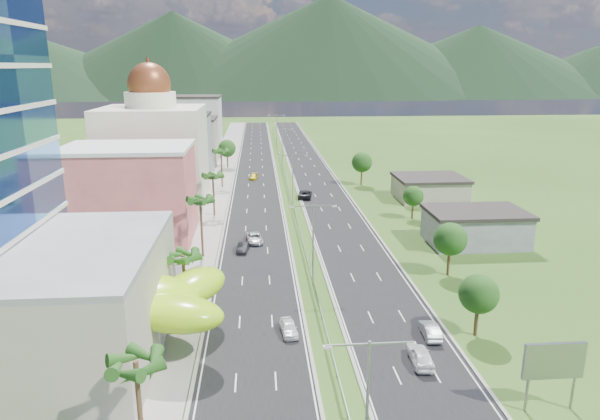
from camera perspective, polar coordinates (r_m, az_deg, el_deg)
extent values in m
plane|color=#2D5119|center=(62.30, 2.33, -11.57)|extent=(500.00, 500.00, 0.00)
cube|color=black|center=(147.91, -4.71, 4.18)|extent=(11.00, 260.00, 0.04)
cube|color=black|center=(148.60, 1.10, 4.28)|extent=(11.00, 260.00, 0.04)
cube|color=gray|center=(148.25, -8.39, 4.11)|extent=(7.00, 260.00, 0.12)
cube|color=gray|center=(130.33, -1.41, 3.00)|extent=(0.08, 216.00, 0.28)
cube|color=gray|center=(231.00, -2.83, 8.24)|extent=(0.10, 0.12, 0.70)
cylinder|color=gray|center=(38.30, 7.15, -20.93)|extent=(0.20, 0.20, 11.00)
cube|color=gray|center=(35.20, 5.07, -14.14)|extent=(2.88, 0.12, 0.12)
cube|color=gray|center=(35.75, 9.76, -13.81)|extent=(2.88, 0.12, 0.12)
cube|color=silver|center=(35.07, 2.94, -14.40)|extent=(0.60, 0.25, 0.18)
cube|color=silver|center=(36.12, 11.78, -13.79)|extent=(0.60, 0.25, 0.18)
cylinder|color=gray|center=(69.34, 1.40, -3.79)|extent=(0.20, 0.20, 11.00)
cube|color=gray|center=(67.68, 0.21, 0.43)|extent=(2.88, 0.12, 0.12)
cube|color=gray|center=(67.97, 2.63, 0.48)|extent=(2.88, 0.12, 0.12)
cube|color=silver|center=(67.62, -0.87, 0.32)|extent=(0.60, 0.25, 0.18)
cube|color=silver|center=(68.17, 3.70, 0.42)|extent=(0.60, 0.25, 0.18)
cylinder|color=gray|center=(107.83, -0.78, 3.09)|extent=(0.20, 0.20, 11.00)
cube|color=gray|center=(106.77, -1.57, 5.86)|extent=(2.88, 0.12, 0.12)
cube|color=gray|center=(106.96, -0.02, 5.89)|extent=(2.88, 0.12, 0.12)
cube|color=silver|center=(106.73, -2.26, 5.80)|extent=(0.60, 0.25, 0.18)
cube|color=silver|center=(107.08, 0.67, 5.84)|extent=(0.60, 0.25, 0.18)
cylinder|color=gray|center=(152.07, -1.91, 6.62)|extent=(0.20, 0.20, 11.00)
cube|color=gray|center=(151.32, -2.48, 8.59)|extent=(2.88, 0.12, 0.12)
cube|color=gray|center=(151.45, -1.38, 8.61)|extent=(2.88, 0.12, 0.12)
cube|color=silver|center=(151.29, -2.97, 8.55)|extent=(0.60, 0.25, 0.18)
cube|color=silver|center=(151.54, -0.89, 8.58)|extent=(0.60, 0.25, 0.18)
cylinder|color=gray|center=(196.65, -2.53, 8.55)|extent=(0.20, 0.20, 11.00)
cube|color=gray|center=(196.07, -2.98, 10.08)|extent=(2.88, 0.12, 0.12)
cube|color=gray|center=(196.17, -2.12, 10.09)|extent=(2.88, 0.12, 0.12)
cube|color=silver|center=(196.05, -3.35, 10.04)|extent=(0.60, 0.25, 0.18)
cube|color=silver|center=(196.24, -1.74, 10.07)|extent=(0.60, 0.25, 0.18)
cylinder|color=gray|center=(61.67, -20.58, -10.82)|extent=(0.50, 0.50, 4.00)
cylinder|color=gray|center=(55.72, -14.87, -13.21)|extent=(0.50, 0.50, 4.00)
cylinder|color=gray|center=(54.05, -19.74, -14.57)|extent=(0.50, 0.50, 4.00)
cylinder|color=gray|center=(59.79, -12.11, -10.98)|extent=(0.50, 0.50, 4.00)
cube|color=#C5505C|center=(92.07, -17.69, 1.55)|extent=(20.00, 15.00, 15.00)
cube|color=beige|center=(113.68, -15.26, 5.50)|extent=(20.00, 20.00, 20.00)
cylinder|color=beige|center=(112.44, -15.67, 11.28)|extent=(10.00, 10.00, 3.00)
sphere|color=brown|center=(112.31, -15.78, 12.80)|extent=(8.40, 8.40, 8.40)
cube|color=gray|center=(138.18, -12.94, 6.43)|extent=(16.00, 15.00, 16.00)
cube|color=#A69C89|center=(159.97, -11.81, 7.09)|extent=(16.00, 15.00, 13.00)
cube|color=silver|center=(182.35, -10.98, 8.88)|extent=(16.00, 15.00, 18.00)
cylinder|color=gray|center=(50.60, 23.01, -17.62)|extent=(0.24, 0.24, 3.20)
cylinder|color=gray|center=(52.45, 27.07, -16.89)|extent=(0.24, 0.24, 3.20)
cube|color=#D85919|center=(50.03, 25.47, -14.33)|extent=(5.20, 0.35, 3.20)
cube|color=gray|center=(91.12, 18.18, -1.89)|extent=(15.00, 10.00, 5.00)
cube|color=#A69C89|center=(119.07, 13.63, 2.19)|extent=(14.00, 12.00, 4.40)
cylinder|color=#47301C|center=(41.74, -16.67, -20.22)|extent=(0.36, 0.36, 8.50)
cylinder|color=#47301C|center=(62.75, -12.20, -7.94)|extent=(0.36, 0.36, 7.50)
cylinder|color=#47301C|center=(81.19, -10.45, -1.94)|extent=(0.36, 0.36, 9.00)
cylinder|color=#47301C|center=(103.43, -9.20, 1.53)|extent=(0.36, 0.36, 8.00)
cylinder|color=#47301C|center=(127.73, -8.35, 4.33)|extent=(0.36, 0.36, 8.80)
cylinder|color=#47301C|center=(152.64, -7.75, 5.36)|extent=(0.40, 0.40, 4.90)
sphere|color=#245119|center=(152.14, -7.79, 6.53)|extent=(4.90, 4.90, 4.90)
cylinder|color=#47301C|center=(60.96, 18.32, -10.81)|extent=(0.40, 0.40, 4.20)
sphere|color=#245119|center=(59.87, 18.53, -8.48)|extent=(4.20, 4.20, 4.20)
cylinder|color=#47301C|center=(76.49, 15.58, -5.09)|extent=(0.40, 0.40, 4.55)
sphere|color=#245119|center=(75.56, 15.74, -3.00)|extent=(4.55, 4.55, 4.55)
cylinder|color=#47301C|center=(102.87, 11.92, 0.12)|extent=(0.40, 0.40, 3.85)
sphere|color=#245119|center=(102.27, 11.99, 1.46)|extent=(3.85, 3.85, 3.85)
cylinder|color=#47301C|center=(130.21, 6.58, 3.72)|extent=(0.40, 0.40, 4.90)
sphere|color=#245119|center=(129.63, 6.62, 5.09)|extent=(4.90, 4.90, 4.90)
imported|color=white|center=(58.87, -1.21, -12.42)|extent=(2.09, 4.31, 1.42)
imported|color=black|center=(83.77, -6.11, -3.93)|extent=(1.99, 4.43, 1.41)
imported|color=#B7B8BF|center=(87.80, -4.88, -2.98)|extent=(3.06, 5.52, 1.46)
imported|color=gold|center=(136.94, -4.97, 3.58)|extent=(2.44, 4.80, 1.34)
imported|color=white|center=(54.81, 12.76, -14.94)|extent=(2.17, 4.86, 1.62)
imported|color=#A3A6AA|center=(59.89, 13.70, -12.34)|extent=(1.85, 4.60, 1.49)
imported|color=black|center=(116.88, 0.53, 1.71)|extent=(3.63, 6.31, 1.66)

